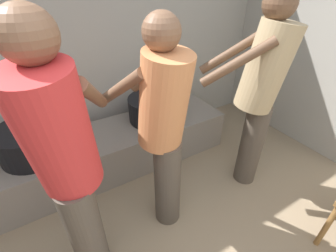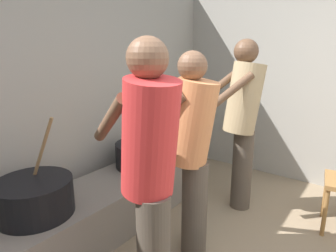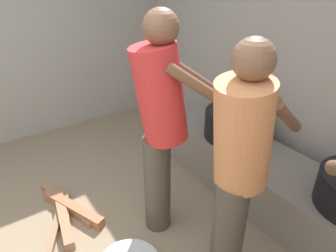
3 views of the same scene
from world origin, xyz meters
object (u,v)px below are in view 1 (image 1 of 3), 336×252
at_px(cook_in_red_shirt, 67,162).
at_px(cook_in_orange_shirt, 164,125).
at_px(cooking_pot_main, 32,141).
at_px(cook_in_tan_shirt, 261,89).
at_px(cooking_pot_secondary, 154,108).

xyz_separation_m(cook_in_red_shirt, cook_in_orange_shirt, (0.61, 0.11, -0.05)).
height_order(cooking_pot_main, cook_in_tan_shirt, cook_in_tan_shirt).
bearing_deg(cook_in_orange_shirt, cook_in_tan_shirt, -1.79).
distance_m(cook_in_red_shirt, cook_in_tan_shirt, 1.48).
bearing_deg(cooking_pot_main, cook_in_orange_shirt, -45.56).
distance_m(cook_in_red_shirt, cook_in_orange_shirt, 0.62).
bearing_deg(cook_in_tan_shirt, cooking_pot_secondary, 121.75).
relative_size(cook_in_red_shirt, cook_in_orange_shirt, 1.05).
bearing_deg(cook_in_tan_shirt, cook_in_red_shirt, -176.68).
height_order(cooking_pot_secondary, cook_in_red_shirt, cook_in_red_shirt).
distance_m(cooking_pot_secondary, cook_in_orange_shirt, 0.95).
relative_size(cooking_pot_secondary, cook_in_orange_shirt, 0.44).
height_order(cooking_pot_main, cook_in_red_shirt, cook_in_red_shirt).
distance_m(cooking_pot_main, cook_in_tan_shirt, 1.91).
height_order(cook_in_tan_shirt, cook_in_orange_shirt, cook_in_tan_shirt).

